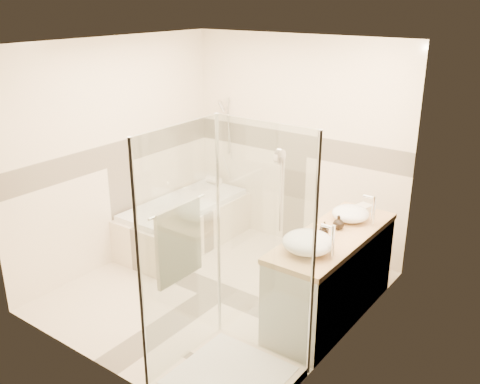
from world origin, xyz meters
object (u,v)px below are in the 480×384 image
Objects in this scene: bathtub at (185,221)px; amenity_bottle_b at (338,222)px; vanity at (331,275)px; vessel_sink_near at (351,214)px; amenity_bottle_a at (324,231)px; vessel_sink_far at (308,242)px; shower_enclosure at (223,320)px.

bathtub is 12.43× the size of amenity_bottle_b.
vanity is 11.84× the size of amenity_bottle_b.
vessel_sink_near is (2.13, 0.03, 0.61)m from bathtub.
bathtub is 4.74× the size of vessel_sink_near.
amenity_bottle_b is (0.00, 0.29, -0.02)m from amenity_bottle_a.
vessel_sink_far is at bearing -90.00° from amenity_bottle_b.
vessel_sink_far reaches higher than vanity.
bathtub is at bearing 138.90° from shower_enclosure.
bathtub is 2.36m from vessel_sink_far.
amenity_bottle_a is at bearing -90.00° from vessel_sink_near.
shower_enclosure is 4.64× the size of vessel_sink_far.
vessel_sink_far is 0.29m from amenity_bottle_a.
vanity is 3.69× the size of vessel_sink_far.
amenity_bottle_a reaches higher than vessel_sink_near.
bathtub is 2.28m from amenity_bottle_a.
vanity reaches higher than bathtub.
vessel_sink_near reaches higher than amenity_bottle_b.
shower_enclosure reaches higher than amenity_bottle_b.
vanity is 9.48× the size of amenity_bottle_a.
bathtub is at bearing 170.75° from vanity.
vessel_sink_far is (0.00, -0.83, 0.02)m from vessel_sink_near.
vessel_sink_near is at bearing 80.61° from shower_enclosure.
amenity_bottle_b reaches higher than bathtub.
amenity_bottle_a is at bearing 90.00° from vessel_sink_far.
shower_enclosure reaches higher than vanity.
vessel_sink_far is at bearing -90.00° from vessel_sink_near.
shower_enclosure is 5.69× the size of vessel_sink_near.
bathtub is 0.83× the size of shower_enclosure.
amenity_bottle_b is (0.00, 0.57, -0.02)m from vessel_sink_far.
vanity is 1.31m from shower_enclosure.
vessel_sink_near is at bearing 90.00° from amenity_bottle_a.
vessel_sink_far is (0.27, 0.82, 0.43)m from shower_enclosure.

